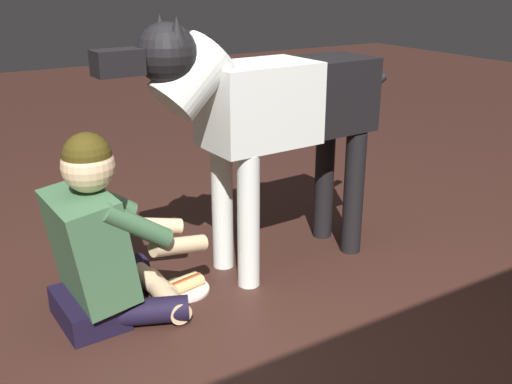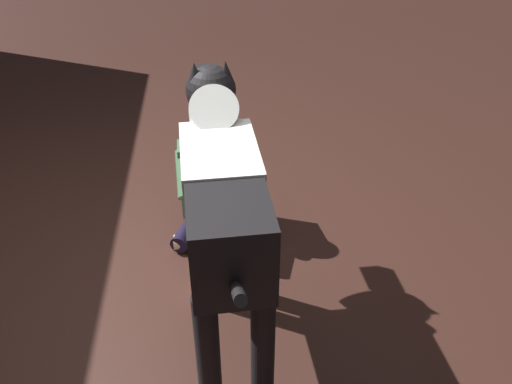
{
  "view_description": "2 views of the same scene",
  "coord_description": "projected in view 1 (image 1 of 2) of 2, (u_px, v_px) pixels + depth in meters",
  "views": [
    {
      "loc": [
        0.99,
        1.72,
        1.39
      ],
      "look_at": [
        -0.26,
        -0.33,
        0.49
      ],
      "focal_mm": 41.75,
      "sensor_mm": 36.0,
      "label": 1
    },
    {
      "loc": [
        -2.33,
        -0.49,
        2.06
      ],
      "look_at": [
        -0.09,
        -0.71,
        0.56
      ],
      "focal_mm": 36.45,
      "sensor_mm": 36.0,
      "label": 2
    }
  ],
  "objects": [
    {
      "name": "ground_plane",
      "position": [
        244.0,
        344.0,
        2.35
      ],
      "size": [
        14.98,
        14.98,
        0.0
      ],
      "primitive_type": "plane",
      "color": "#381F19"
    },
    {
      "name": "person_sitting_on_floor",
      "position": [
        102.0,
        245.0,
        2.44
      ],
      "size": [
        0.64,
        0.58,
        0.81
      ],
      "color": "black",
      "rests_on": "ground"
    },
    {
      "name": "large_dog",
      "position": [
        270.0,
        110.0,
        2.71
      ],
      "size": [
        1.53,
        0.36,
        1.22
      ],
      "color": "white",
      "rests_on": "ground"
    },
    {
      "name": "hot_dog_on_plate",
      "position": [
        184.0,
        286.0,
        2.73
      ],
      "size": [
        0.23,
        0.23,
        0.06
      ],
      "color": "silver",
      "rests_on": "ground"
    }
  ]
}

